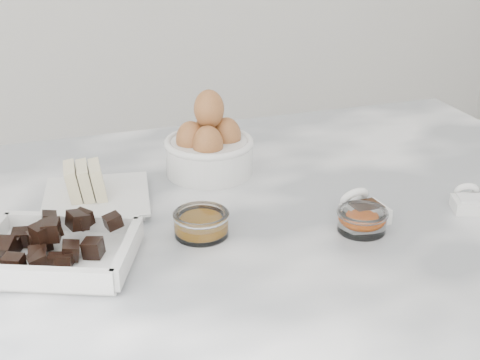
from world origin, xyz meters
name	(u,v)px	position (x,y,z in m)	size (l,w,h in m)	color
marble_slab	(233,227)	(0.00, 0.00, 0.92)	(1.20, 0.80, 0.04)	white
chocolate_dish	(56,248)	(-0.25, -0.06, 0.96)	(0.23, 0.21, 0.05)	white
butter_plate	(94,191)	(-0.18, 0.10, 0.96)	(0.18, 0.18, 0.06)	white
sugar_ramekin	(209,152)	(0.02, 0.18, 0.97)	(0.08, 0.08, 0.05)	white
egg_bowl	(209,147)	(0.01, 0.16, 0.99)	(0.15, 0.15, 0.14)	white
honey_bowl	(201,223)	(-0.06, -0.04, 0.96)	(0.08, 0.08, 0.03)	white
zest_bowl	(362,219)	(0.15, -0.10, 0.96)	(0.07, 0.07, 0.03)	white
vanilla_spoon	(362,209)	(0.17, -0.07, 0.95)	(0.06, 0.08, 0.04)	white
salt_spoon	(469,201)	(0.33, -0.09, 0.95)	(0.06, 0.07, 0.04)	white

